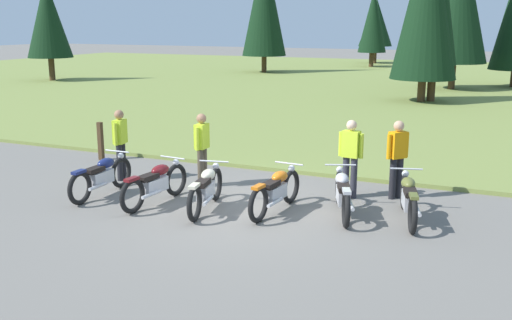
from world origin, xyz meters
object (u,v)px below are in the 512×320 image
rider_with_back_turned (397,155)px  trail_marker_post (101,141)px  motorcycle_navy (102,176)px  motorcycle_maroon (156,183)px  rider_near_row_end (120,140)px  motorcycle_orange (276,191)px  motorcycle_olive (409,198)px  motorcycle_silver (343,193)px  motorcycle_cream (206,189)px  rider_checking_bike (351,154)px  rider_in_hivis_vest (202,145)px

rider_with_back_turned → trail_marker_post: (-8.00, 0.37, -0.43)m
motorcycle_navy → motorcycle_maroon: 1.39m
trail_marker_post → rider_near_row_end: bearing=-39.9°
motorcycle_navy → trail_marker_post: (-2.18, 2.73, 0.08)m
motorcycle_orange → motorcycle_olive: bearing=12.3°
motorcycle_navy → motorcycle_silver: size_ratio=1.05×
motorcycle_cream → motorcycle_maroon: bearing=-177.0°
motorcycle_orange → rider_near_row_end: (-4.26, 0.79, 0.51)m
motorcycle_navy → motorcycle_olive: 6.39m
rider_near_row_end → trail_marker_post: size_ratio=1.62×
motorcycle_cream → trail_marker_post: (-4.72, 2.71, 0.08)m
rider_with_back_turned → rider_checking_bike: size_ratio=1.00×
motorcycle_cream → rider_with_back_turned: (3.29, 2.34, 0.51)m
motorcycle_navy → rider_checking_bike: (4.90, 2.04, 0.51)m
rider_with_back_turned → trail_marker_post: rider_with_back_turned is taller
motorcycle_maroon → motorcycle_silver: bearing=12.9°
motorcycle_navy → motorcycle_orange: (3.85, 0.47, 0.00)m
rider_with_back_turned → motorcycle_olive: bearing=-69.9°
motorcycle_maroon → motorcycle_silver: 3.80m
rider_near_row_end → motorcycle_maroon: bearing=-35.6°
motorcycle_navy → rider_with_back_turned: (5.82, 2.36, 0.51)m
rider_checking_bike → trail_marker_post: bearing=174.4°
motorcycle_cream → rider_near_row_end: 3.23m
rider_in_hivis_vest → motorcycle_orange: bearing=-25.6°
motorcycle_maroon → rider_near_row_end: 2.28m
trail_marker_post → motorcycle_silver: bearing=-14.8°
motorcycle_olive → motorcycle_maroon: bearing=-168.1°
motorcycle_orange → motorcycle_cream: bearing=-161.5°
rider_with_back_turned → rider_checking_bike: (-0.92, -0.32, 0.00)m
motorcycle_navy → rider_in_hivis_vest: (1.61, 1.54, 0.51)m
motorcycle_olive → rider_checking_bike: (-1.41, 1.04, 0.51)m
rider_near_row_end → rider_checking_bike: bearing=8.4°
motorcycle_maroon → motorcycle_silver: (3.70, 0.85, 0.00)m
motorcycle_orange → rider_checking_bike: 1.96m
motorcycle_orange → motorcycle_silver: size_ratio=1.05×
motorcycle_navy → rider_with_back_turned: size_ratio=1.26×
rider_near_row_end → rider_in_hivis_vest: same height
rider_with_back_turned → rider_checking_bike: 0.97m
rider_with_back_turned → rider_in_hivis_vest: bearing=-168.9°
rider_in_hivis_vest → motorcycle_navy: bearing=-136.3°
motorcycle_cream → rider_in_hivis_vest: 1.84m
motorcycle_maroon → rider_in_hivis_vest: (0.22, 1.57, 0.51)m
motorcycle_cream → motorcycle_orange: bearing=18.5°
motorcycle_maroon → motorcycle_cream: 1.14m
motorcycle_cream → rider_in_hivis_vest: (-0.92, 1.51, 0.51)m
motorcycle_cream → motorcycle_olive: size_ratio=1.02×
rider_near_row_end → trail_marker_post: bearing=140.1°
trail_marker_post → motorcycle_cream: bearing=-29.9°
motorcycle_orange → rider_with_back_turned: 2.78m
motorcycle_navy → rider_near_row_end: size_ratio=1.26×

